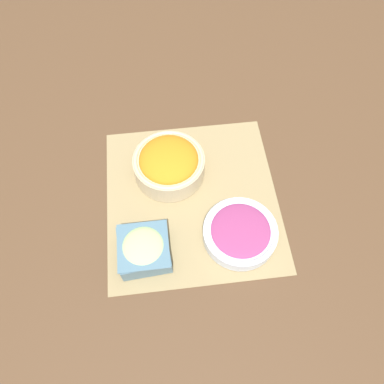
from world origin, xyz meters
TOP-DOWN VIEW (x-y plane):
  - ground_plane at (0.00, 0.00)m, footprint 3.00×3.00m
  - placemat at (0.00, 0.00)m, footprint 0.45×0.48m
  - carrot_bowl at (-0.05, 0.09)m, footprint 0.19×0.19m
  - onion_bowl at (0.10, -0.12)m, footprint 0.18×0.18m
  - cucumber_bowl at (-0.13, -0.14)m, footprint 0.13×0.13m

SIDE VIEW (x-z plane):
  - ground_plane at x=0.00m, z-range 0.00..0.00m
  - placemat at x=0.00m, z-range 0.00..0.00m
  - onion_bowl at x=0.10m, z-range 0.01..0.05m
  - cucumber_bowl at x=-0.13m, z-range 0.01..0.07m
  - carrot_bowl at x=-0.05m, z-range 0.00..0.09m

